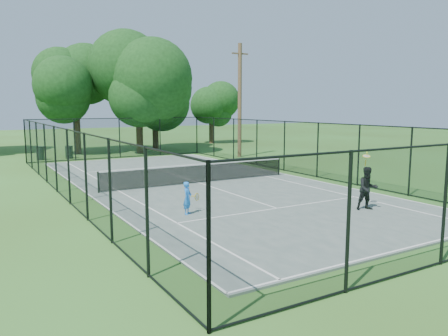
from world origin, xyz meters
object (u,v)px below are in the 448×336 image
player_blue (188,198)px  player_black (368,188)px  trash_bin_left (40,153)px  tennis_net (199,173)px  trash_bin_right (69,152)px  utility_pole (240,100)px

player_blue → player_black: (6.02, -2.77, 0.22)m
trash_bin_left → player_black: size_ratio=0.46×
tennis_net → player_blue: player_blue is taller
player_black → tennis_net: bearing=108.5°
trash_bin_left → tennis_net: bearing=-69.7°
player_blue → player_black: 6.63m
tennis_net → player_blue: 6.38m
trash_bin_right → utility_pole: size_ratio=0.11×
utility_pole → player_black: bearing=-107.3°
tennis_net → player_blue: size_ratio=8.66×
tennis_net → trash_bin_right: 14.89m
trash_bin_right → player_blue: player_blue is taller
tennis_net → trash_bin_right: tennis_net is taller
player_blue → trash_bin_right: bearing=90.4°
tennis_net → trash_bin_left: (-5.39, 14.57, -0.08)m
trash_bin_left → utility_pole: utility_pole is taller
trash_bin_left → utility_pole: bearing=-22.4°
tennis_net → player_black: size_ratio=4.76×
tennis_net → player_black: 8.69m
utility_pole → trash_bin_left: bearing=157.6°
tennis_net → player_blue: (-3.27, -5.47, 0.06)m
utility_pole → player_blue: (-11.40, -14.47, -3.68)m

